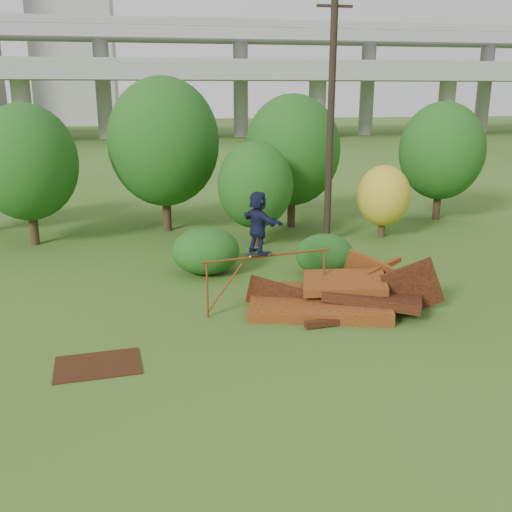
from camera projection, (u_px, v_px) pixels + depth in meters
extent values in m
plane|color=#2D5116|center=(301.00, 335.00, 14.67)|extent=(240.00, 240.00, 0.00)
cube|color=#43190B|center=(319.00, 304.00, 16.36)|extent=(4.44, 3.37, 0.66)
cube|color=black|center=(373.00, 296.00, 16.27)|extent=(3.18, 2.74, 0.53)
cube|color=#43190B|center=(344.00, 283.00, 16.55)|extent=(2.70, 2.14, 0.49)
cube|color=black|center=(413.00, 288.00, 16.21)|extent=(1.89, 0.46, 1.85)
cube|color=#43190B|center=(367.00, 277.00, 17.52)|extent=(1.36, 1.46, 1.78)
cube|color=black|center=(275.00, 296.00, 16.48)|extent=(1.68, 0.82, 1.15)
cube|color=black|center=(343.00, 321.00, 15.30)|extent=(2.16, 0.41, 0.18)
cube|color=#43190B|center=(383.00, 267.00, 17.19)|extent=(1.42, 0.88, 0.37)
cylinder|color=maroon|center=(207.00, 290.00, 15.60)|extent=(0.06, 0.06, 1.60)
cylinder|color=maroon|center=(324.00, 275.00, 16.86)|extent=(0.06, 0.06, 1.60)
cylinder|color=maroon|center=(268.00, 256.00, 16.01)|extent=(3.84, 0.79, 0.06)
cube|color=black|center=(258.00, 253.00, 15.88)|extent=(0.78, 0.34, 0.02)
cylinder|color=silver|center=(250.00, 256.00, 15.72)|extent=(0.06, 0.04, 0.05)
cylinder|color=silver|center=(248.00, 255.00, 15.87)|extent=(0.06, 0.04, 0.05)
cylinder|color=silver|center=(268.00, 254.00, 15.91)|extent=(0.06, 0.04, 0.05)
cylinder|color=silver|center=(266.00, 253.00, 16.06)|extent=(0.06, 0.04, 0.05)
imported|color=#141938|center=(258.00, 222.00, 15.63)|extent=(1.18, 1.67, 1.74)
cube|color=black|center=(98.00, 365.00, 13.04)|extent=(2.03, 1.54, 0.03)
cylinder|color=black|center=(33.00, 222.00, 23.13)|extent=(0.36, 0.36, 1.84)
ellipsoid|color=#154512|center=(26.00, 162.00, 22.45)|extent=(4.00, 4.00, 4.60)
cylinder|color=black|center=(167.00, 207.00, 25.41)|extent=(0.38, 0.38, 2.12)
ellipsoid|color=#154512|center=(164.00, 142.00, 24.61)|extent=(4.81, 4.81, 5.54)
cylinder|color=black|center=(255.00, 230.00, 22.91)|extent=(0.32, 0.32, 1.37)
ellipsoid|color=#154512|center=(255.00, 185.00, 22.41)|extent=(2.99, 2.99, 3.43)
cylinder|color=black|center=(291.00, 206.00, 26.25)|extent=(0.36, 0.36, 1.88)
ellipsoid|color=#154512|center=(292.00, 150.00, 25.54)|extent=(4.30, 4.30, 4.94)
cylinder|color=black|center=(382.00, 226.00, 24.42)|extent=(0.28, 0.28, 0.96)
ellipsoid|color=#A58C19|center=(384.00, 196.00, 24.05)|extent=(2.23, 2.23, 2.57)
cylinder|color=black|center=(437.00, 201.00, 27.67)|extent=(0.36, 0.36, 1.82)
ellipsoid|color=#154512|center=(442.00, 151.00, 27.00)|extent=(3.99, 3.99, 4.59)
ellipsoid|color=#154512|center=(206.00, 251.00, 19.45)|extent=(2.32, 2.14, 1.61)
ellipsoid|color=#154512|center=(325.00, 255.00, 19.32)|extent=(2.00, 1.83, 1.42)
cylinder|color=black|center=(331.00, 120.00, 22.45)|extent=(0.28, 0.28, 9.90)
cube|color=black|center=(335.00, 6.00, 21.29)|extent=(1.40, 0.10, 0.10)
cube|color=gray|center=(175.00, 74.00, 69.10)|extent=(160.00, 9.00, 1.40)
cube|color=gray|center=(171.00, 35.00, 73.37)|extent=(160.00, 9.00, 1.40)
cylinder|color=gray|center=(23.00, 109.00, 67.05)|extent=(2.20, 2.20, 8.00)
cylinder|color=gray|center=(176.00, 108.00, 70.21)|extent=(2.20, 2.20, 8.00)
cylinder|color=gray|center=(317.00, 108.00, 73.37)|extent=(2.20, 2.20, 8.00)
cube|color=#9E9E99|center=(75.00, 46.00, 104.27)|extent=(14.00, 14.00, 28.00)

